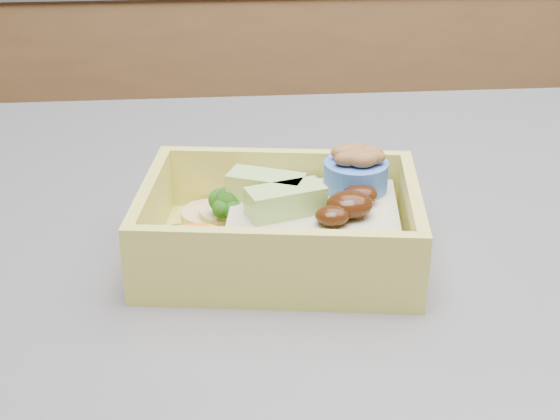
{
  "coord_description": "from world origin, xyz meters",
  "views": [
    {
      "loc": [
        0.03,
        -0.41,
        1.16
      ],
      "look_at": [
        0.07,
        0.01,
        0.95
      ],
      "focal_mm": 50.0,
      "sensor_mm": 36.0,
      "label": 1
    }
  ],
  "objects": [
    {
      "name": "bento_box",
      "position": [
        0.07,
        0.01,
        0.94
      ],
      "size": [
        0.18,
        0.14,
        0.06
      ],
      "rotation": [
        0.0,
        0.0,
        -0.14
      ],
      "color": "#D9D259",
      "rests_on": "island"
    }
  ]
}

